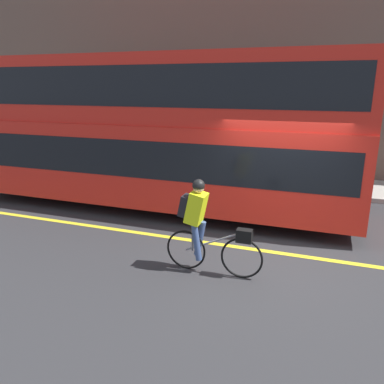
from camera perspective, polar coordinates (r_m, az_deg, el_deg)
ground_plane at (r=7.71m, az=12.21°, el=-8.77°), size 80.00×80.00×0.00m
road_center_line at (r=7.65m, az=12.15°, el=-8.92°), size 50.00×0.14×0.01m
sidewalk_curb at (r=12.66m, az=15.54°, el=1.19°), size 60.00×2.32×0.13m
building_facade at (r=13.59m, az=17.24°, el=17.86°), size 60.00×0.30×7.55m
bus at (r=9.81m, az=-5.81°, el=9.91°), size 10.25×2.57×3.87m
cyclist_on_bike at (r=6.42m, az=1.78°, el=-4.87°), size 1.73×0.32×1.68m
street_sign_post at (r=13.53m, az=-5.89°, el=9.46°), size 0.36×0.09×2.73m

